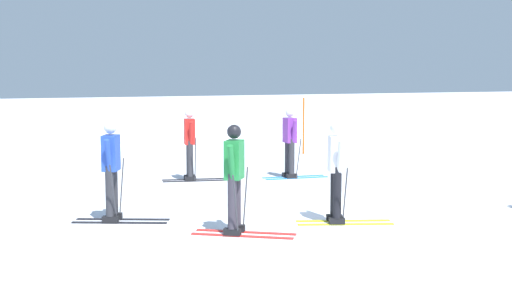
# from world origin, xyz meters

# --- Properties ---
(ground_plane) EXTENTS (120.00, 120.00, 0.00)m
(ground_plane) POSITION_xyz_m (0.00, 0.00, 0.00)
(ground_plane) COLOR silver
(far_snow_ridge) EXTENTS (80.00, 9.21, 1.50)m
(far_snow_ridge) POSITION_xyz_m (0.00, 19.23, 0.75)
(far_snow_ridge) COLOR silver
(far_snow_ridge) RESTS_ON ground
(skier_purple) EXTENTS (1.64, 0.98, 1.71)m
(skier_purple) POSITION_xyz_m (1.58, 4.48, 0.92)
(skier_purple) COLOR #237AC6
(skier_purple) RESTS_ON ground
(skier_green) EXTENTS (1.42, 1.37, 1.71)m
(skier_green) POSITION_xyz_m (-2.55, -0.10, 0.92)
(skier_green) COLOR red
(skier_green) RESTS_ON ground
(skier_white) EXTENTS (1.58, 1.09, 1.71)m
(skier_white) POSITION_xyz_m (-0.70, -0.26, 0.92)
(skier_white) COLOR gold
(skier_white) RESTS_ON ground
(skier_red) EXTENTS (1.63, 0.95, 1.71)m
(skier_red) POSITION_xyz_m (-0.69, 5.35, 0.92)
(skier_red) COLOR black
(skier_red) RESTS_ON ground
(skier_blue) EXTENTS (1.54, 1.18, 1.71)m
(skier_blue) POSITION_xyz_m (-3.85, 1.81, 0.92)
(skier_blue) COLOR black
(skier_blue) RESTS_ON ground
(trail_marker_pole) EXTENTS (0.06, 0.06, 1.81)m
(trail_marker_pole) POSITION_xyz_m (4.95, 8.68, 0.91)
(trail_marker_pole) COLOR #C65614
(trail_marker_pole) RESTS_ON ground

